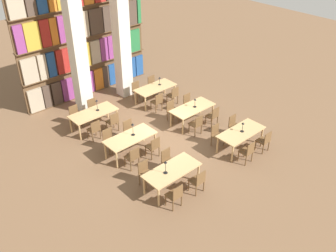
# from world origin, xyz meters

# --- Properties ---
(ground_plane) EXTENTS (40.00, 40.00, 0.00)m
(ground_plane) POSITION_xyz_m (0.00, 0.00, 0.00)
(ground_plane) COLOR brown
(bookshelf_bank) EXTENTS (6.45, 0.35, 5.50)m
(bookshelf_bank) POSITION_xyz_m (0.00, 5.38, 2.64)
(bookshelf_bank) COLOR brown
(bookshelf_bank) RESTS_ON ground_plane
(pillar_left) EXTENTS (0.59, 0.59, 6.00)m
(pillar_left) POSITION_xyz_m (-1.11, 4.10, 3.00)
(pillar_left) COLOR beige
(pillar_left) RESTS_ON ground_plane
(pillar_center) EXTENTS (0.59, 0.59, 6.00)m
(pillar_center) POSITION_xyz_m (1.11, 4.10, 3.00)
(pillar_center) COLOR beige
(pillar_center) RESTS_ON ground_plane
(reading_table_0) EXTENTS (1.93, 0.88, 0.76)m
(reading_table_0) POSITION_xyz_m (-1.73, -2.36, 0.67)
(reading_table_0) COLOR tan
(reading_table_0) RESTS_ON ground_plane
(chair_0) EXTENTS (0.42, 0.40, 0.88)m
(chair_0) POSITION_xyz_m (-2.26, -3.09, 0.48)
(chair_0) COLOR brown
(chair_0) RESTS_ON ground_plane
(chair_1) EXTENTS (0.42, 0.40, 0.88)m
(chair_1) POSITION_xyz_m (-2.26, -1.64, 0.48)
(chair_1) COLOR brown
(chair_1) RESTS_ON ground_plane
(chair_2) EXTENTS (0.42, 0.40, 0.88)m
(chair_2) POSITION_xyz_m (-1.25, -3.09, 0.48)
(chair_2) COLOR brown
(chair_2) RESTS_ON ground_plane
(chair_3) EXTENTS (0.42, 0.40, 0.88)m
(chair_3) POSITION_xyz_m (-1.25, -1.64, 0.48)
(chair_3) COLOR brown
(chair_3) RESTS_ON ground_plane
(desk_lamp_0) EXTENTS (0.14, 0.14, 0.48)m
(desk_lamp_0) POSITION_xyz_m (-2.00, -2.35, 1.08)
(desk_lamp_0) COLOR black
(desk_lamp_0) RESTS_ON reading_table_0
(reading_table_1) EXTENTS (1.93, 0.88, 0.76)m
(reading_table_1) POSITION_xyz_m (1.70, -2.44, 0.67)
(reading_table_1) COLOR tan
(reading_table_1) RESTS_ON ground_plane
(chair_4) EXTENTS (0.42, 0.40, 0.88)m
(chair_4) POSITION_xyz_m (1.20, -3.16, 0.48)
(chair_4) COLOR brown
(chair_4) RESTS_ON ground_plane
(chair_5) EXTENTS (0.42, 0.40, 0.88)m
(chair_5) POSITION_xyz_m (1.20, -1.72, 0.48)
(chair_5) COLOR brown
(chair_5) RESTS_ON ground_plane
(chair_6) EXTENTS (0.42, 0.40, 0.88)m
(chair_6) POSITION_xyz_m (2.21, -3.16, 0.48)
(chair_6) COLOR brown
(chair_6) RESTS_ON ground_plane
(chair_7) EXTENTS (0.42, 0.40, 0.88)m
(chair_7) POSITION_xyz_m (2.21, -1.72, 0.48)
(chair_7) COLOR brown
(chair_7) RESTS_ON ground_plane
(desk_lamp_1) EXTENTS (0.14, 0.14, 0.40)m
(desk_lamp_1) POSITION_xyz_m (1.73, -2.46, 1.03)
(desk_lamp_1) COLOR black
(desk_lamp_1) RESTS_ON reading_table_1
(reading_table_2) EXTENTS (1.93, 0.88, 0.76)m
(reading_table_2) POSITION_xyz_m (-1.60, 0.05, 0.67)
(reading_table_2) COLOR tan
(reading_table_2) RESTS_ON ground_plane
(chair_8) EXTENTS (0.42, 0.40, 0.88)m
(chair_8) POSITION_xyz_m (-2.05, -0.67, 0.48)
(chair_8) COLOR brown
(chair_8) RESTS_ON ground_plane
(chair_9) EXTENTS (0.42, 0.40, 0.88)m
(chair_9) POSITION_xyz_m (-2.05, 0.77, 0.48)
(chair_9) COLOR brown
(chair_9) RESTS_ON ground_plane
(chair_10) EXTENTS (0.42, 0.40, 0.88)m
(chair_10) POSITION_xyz_m (-1.10, -0.67, 0.48)
(chair_10) COLOR brown
(chair_10) RESTS_ON ground_plane
(chair_11) EXTENTS (0.42, 0.40, 0.88)m
(chair_11) POSITION_xyz_m (-1.10, 0.77, 0.48)
(chair_11) COLOR brown
(chair_11) RESTS_ON ground_plane
(desk_lamp_2) EXTENTS (0.14, 0.14, 0.50)m
(desk_lamp_2) POSITION_xyz_m (-1.44, 0.07, 1.10)
(desk_lamp_2) COLOR black
(desk_lamp_2) RESTS_ON reading_table_2
(reading_table_3) EXTENTS (1.93, 0.88, 0.76)m
(reading_table_3) POSITION_xyz_m (1.63, 0.06, 0.67)
(reading_table_3) COLOR tan
(reading_table_3) RESTS_ON ground_plane
(chair_12) EXTENTS (0.42, 0.40, 0.88)m
(chair_12) POSITION_xyz_m (1.16, -0.66, 0.48)
(chair_12) COLOR brown
(chair_12) RESTS_ON ground_plane
(chair_13) EXTENTS (0.42, 0.40, 0.88)m
(chair_13) POSITION_xyz_m (1.16, 0.79, 0.48)
(chair_13) COLOR brown
(chair_13) RESTS_ON ground_plane
(chair_14) EXTENTS (0.42, 0.40, 0.88)m
(chair_14) POSITION_xyz_m (2.13, -0.66, 0.48)
(chair_14) COLOR brown
(chair_14) RESTS_ON ground_plane
(chair_15) EXTENTS (0.42, 0.40, 0.88)m
(chair_15) POSITION_xyz_m (2.13, 0.79, 0.48)
(chair_15) COLOR brown
(chair_15) RESTS_ON ground_plane
(desk_lamp_3) EXTENTS (0.14, 0.14, 0.39)m
(desk_lamp_3) POSITION_xyz_m (1.73, 0.02, 1.02)
(desk_lamp_3) COLOR black
(desk_lamp_3) RESTS_ON reading_table_3
(reading_table_4) EXTENTS (1.93, 0.88, 0.76)m
(reading_table_4) POSITION_xyz_m (-1.65, 2.46, 0.67)
(reading_table_4) COLOR tan
(reading_table_4) RESTS_ON ground_plane
(chair_16) EXTENTS (0.42, 0.40, 0.88)m
(chair_16) POSITION_xyz_m (-2.09, 1.73, 0.48)
(chair_16) COLOR brown
(chair_16) RESTS_ON ground_plane
(chair_17) EXTENTS (0.42, 0.40, 0.88)m
(chair_17) POSITION_xyz_m (-2.09, 3.18, 0.48)
(chair_17) COLOR brown
(chair_17) RESTS_ON ground_plane
(chair_18) EXTENTS (0.42, 0.40, 0.88)m
(chair_18) POSITION_xyz_m (-1.21, 1.73, 0.48)
(chair_18) COLOR brown
(chair_18) RESTS_ON ground_plane
(chair_19) EXTENTS (0.42, 0.40, 0.88)m
(chair_19) POSITION_xyz_m (-1.21, 3.18, 0.48)
(chair_19) COLOR brown
(chair_19) RESTS_ON ground_plane
(desk_lamp_4) EXTENTS (0.14, 0.14, 0.50)m
(desk_lamp_4) POSITION_xyz_m (-1.42, 2.48, 1.09)
(desk_lamp_4) COLOR black
(desk_lamp_4) RESTS_ON reading_table_4
(reading_table_5) EXTENTS (1.93, 0.88, 0.76)m
(reading_table_5) POSITION_xyz_m (1.69, 2.52, 0.67)
(reading_table_5) COLOR tan
(reading_table_5) RESTS_ON ground_plane
(chair_20) EXTENTS (0.42, 0.40, 0.88)m
(chair_20) POSITION_xyz_m (1.20, 1.80, 0.48)
(chair_20) COLOR brown
(chair_20) RESTS_ON ground_plane
(chair_21) EXTENTS (0.42, 0.40, 0.88)m
(chair_21) POSITION_xyz_m (1.20, 3.24, 0.48)
(chair_21) COLOR brown
(chair_21) RESTS_ON ground_plane
(chair_22) EXTENTS (0.42, 0.40, 0.88)m
(chair_22) POSITION_xyz_m (2.15, 1.80, 0.48)
(chair_22) COLOR brown
(chair_22) RESTS_ON ground_plane
(chair_23) EXTENTS (0.42, 0.40, 0.88)m
(chair_23) POSITION_xyz_m (2.15, 3.24, 0.48)
(chair_23) COLOR brown
(chair_23) RESTS_ON ground_plane
(desk_lamp_5) EXTENTS (0.14, 0.14, 0.39)m
(desk_lamp_5) POSITION_xyz_m (2.00, 2.57, 1.02)
(desk_lamp_5) COLOR black
(desk_lamp_5) RESTS_ON reading_table_5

